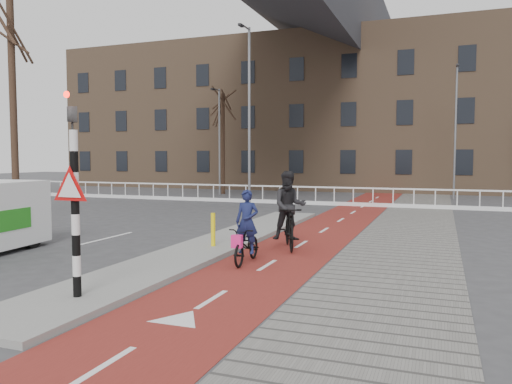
% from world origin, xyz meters
% --- Properties ---
extents(ground, '(120.00, 120.00, 0.00)m').
position_xyz_m(ground, '(0.00, 0.00, 0.00)').
color(ground, '#38383A').
rests_on(ground, ground).
extents(bike_lane, '(2.50, 60.00, 0.01)m').
position_xyz_m(bike_lane, '(1.50, 10.00, 0.01)').
color(bike_lane, maroon).
rests_on(bike_lane, ground).
extents(sidewalk, '(3.00, 60.00, 0.01)m').
position_xyz_m(sidewalk, '(4.30, 10.00, 0.01)').
color(sidewalk, slate).
rests_on(sidewalk, ground).
extents(curb_island, '(1.80, 16.00, 0.12)m').
position_xyz_m(curb_island, '(-0.70, 4.00, 0.06)').
color(curb_island, gray).
rests_on(curb_island, ground).
extents(traffic_signal, '(0.80, 0.80, 3.68)m').
position_xyz_m(traffic_signal, '(-0.60, -2.02, 1.99)').
color(traffic_signal, black).
rests_on(traffic_signal, curb_island).
extents(bollard, '(0.12, 0.12, 0.90)m').
position_xyz_m(bollard, '(-0.51, 3.30, 0.57)').
color(bollard, yellow).
rests_on(bollard, curb_island).
extents(cyclist_near, '(0.68, 1.69, 1.76)m').
position_xyz_m(cyclist_near, '(0.97, 2.05, 0.60)').
color(cyclist_near, black).
rests_on(cyclist_near, bike_lane).
extents(cyclist_far, '(1.29, 2.09, 2.15)m').
position_xyz_m(cyclist_far, '(1.38, 4.18, 0.90)').
color(cyclist_far, black).
rests_on(cyclist_far, bike_lane).
extents(railing, '(28.00, 0.10, 0.99)m').
position_xyz_m(railing, '(-5.00, 17.00, 0.31)').
color(railing, silver).
rests_on(railing, ground).
extents(townhouse_row, '(46.00, 10.00, 15.90)m').
position_xyz_m(townhouse_row, '(-3.00, 32.00, 7.81)').
color(townhouse_row, '#7F6047').
rests_on(townhouse_row, ground).
extents(tree_left, '(0.29, 0.29, 9.03)m').
position_xyz_m(tree_left, '(-11.35, 7.02, 4.51)').
color(tree_left, black).
rests_on(tree_left, ground).
extents(tree_mid, '(0.28, 0.28, 6.89)m').
position_xyz_m(tree_mid, '(-8.92, 22.59, 3.44)').
color(tree_mid, black).
rests_on(tree_mid, ground).
extents(streetlight_near, '(0.12, 0.12, 8.54)m').
position_xyz_m(streetlight_near, '(-3.24, 13.03, 4.27)').
color(streetlight_near, slate).
rests_on(streetlight_near, ground).
extents(streetlight_left, '(0.12, 0.12, 7.09)m').
position_xyz_m(streetlight_left, '(-8.82, 21.81, 3.55)').
color(streetlight_left, slate).
rests_on(streetlight_left, ground).
extents(streetlight_right, '(0.12, 0.12, 7.98)m').
position_xyz_m(streetlight_right, '(5.97, 23.40, 3.99)').
color(streetlight_right, slate).
rests_on(streetlight_right, ground).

